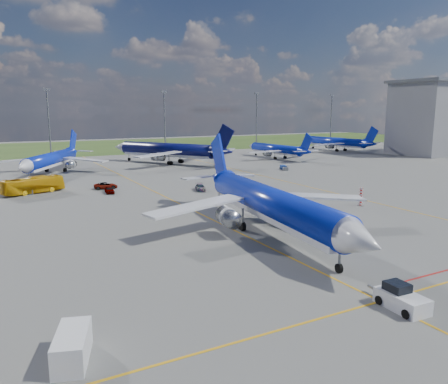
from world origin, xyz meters
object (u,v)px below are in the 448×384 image
apron_bus (33,185)px  service_car_a (109,190)px  pushback_tug (401,299)px  baggage_tug_w (271,201)px  bg_jet_nnw (52,173)px  service_car_b (106,186)px  service_van (72,347)px  baggage_tug_c (32,190)px  bg_jet_n (167,163)px  service_car_c (200,187)px  warning_post (361,197)px  main_airliner (270,234)px  bg_jet_ne (276,158)px  baggage_tug_e (284,168)px  bg_jet_ene (336,151)px

apron_bus → service_car_a: size_ratio=3.00×
pushback_tug → baggage_tug_w: 40.01m
bg_jet_nnw → service_car_b: 29.56m
service_van → baggage_tug_c: 63.96m
pushback_tug → apron_bus: (-21.42, 67.20, 0.80)m
service_car_a → apron_bus: bearing=158.5°
bg_jet_n → service_car_c: 46.36m
service_van → service_car_b: 63.20m
warning_post → service_car_b: bearing=133.1°
service_car_a → main_airliner: bearing=-67.3°
pushback_tug → service_car_a: 61.17m
main_airliner → service_van: bearing=-139.3°
bg_jet_n → service_van: bg_jet_n is taller
bg_jet_ne → service_car_a: size_ratio=8.71×
bg_jet_n → pushback_tug: bearing=46.9°
apron_bus → bg_jet_n: bearing=-70.3°
bg_jet_ne → baggage_tug_c: bg_jet_ne is taller
bg_jet_ne → service_car_a: (-63.50, -35.78, 0.65)m
pushback_tug → baggage_tug_w: (13.20, 37.77, -0.25)m
bg_jet_n → service_car_b: bg_jet_n is taller
service_van → service_car_a: size_ratio=1.15×
service_car_c → bg_jet_ne: bearing=60.3°
bg_jet_n → service_van: 104.61m
pushback_tug → baggage_tug_e: pushback_tug is taller
bg_jet_ene → apron_bus: 120.00m
service_car_c → baggage_tug_c: 32.61m
bg_jet_ne → main_airliner: main_airliner is taller
apron_bus → service_car_a: bearing=-137.2°
bg_jet_n → baggage_tug_e: 35.79m
pushback_tug → warning_post: bearing=52.1°
service_car_b → baggage_tug_c: size_ratio=0.87×
bg_jet_n → service_car_b: size_ratio=9.51×
service_car_c → baggage_tug_c: service_car_c is taller
service_car_b → baggage_tug_w: 35.05m
bg_jet_n → apron_bus: bg_jet_n is taller
bg_jet_n → apron_bus: 51.55m
service_car_b → baggage_tug_e: size_ratio=0.97×
apron_bus → baggage_tug_c: 1.68m
warning_post → apron_bus: size_ratio=0.26×
service_van → baggage_tug_c: size_ratio=0.82×
service_van → service_car_c: service_van is taller
main_airliner → apron_bus: 50.65m
apron_bus → pushback_tug: bearing=177.8°
service_van → apron_bus: apron_bus is taller
bg_jet_ne → bg_jet_ene: bg_jet_ene is taller
apron_bus → service_van: bearing=157.3°
service_van → main_airliner: bearing=51.6°
main_airliner → pushback_tug: (-2.85, -22.78, 0.80)m
baggage_tug_e → bg_jet_ne: bearing=81.9°
bg_jet_n → service_car_b: (-26.35, -34.43, 0.65)m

